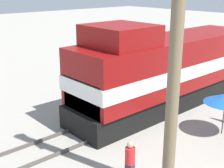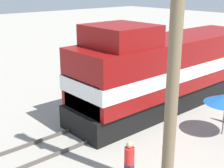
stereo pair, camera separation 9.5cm
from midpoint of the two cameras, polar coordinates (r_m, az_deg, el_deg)
name	(u,v)px [view 1 (the left image)]	position (r m, az deg, el deg)	size (l,w,h in m)	color
ground_plane	(115,123)	(15.40, 0.35, -7.23)	(120.00, 120.00, 0.00)	gray
rail_near	(105,118)	(15.86, -1.39, -6.16)	(0.08, 42.47, 0.15)	#4C4742
rail_far	(125,127)	(14.89, 2.21, -7.84)	(0.08, 42.47, 0.15)	#4C4742
locomotive	(166,70)	(17.30, 9.73, 2.61)	(3.14, 12.78, 4.78)	black
utility_pole	(177,35)	(9.01, 11.42, 8.69)	(1.80, 0.39, 10.17)	#726047
person_bystander	(130,161)	(10.83, 3.04, -13.90)	(0.34, 0.34, 1.56)	#2D3347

